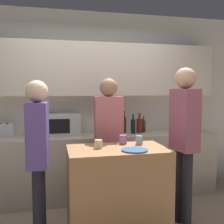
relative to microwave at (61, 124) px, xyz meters
name	(u,v)px	position (x,y,z in m)	size (l,w,h in m)	color
back_wall	(89,90)	(0.42, 0.20, 0.49)	(6.40, 0.40, 2.70)	silver
back_counter	(92,166)	(0.42, -0.08, -0.60)	(3.60, 0.62, 0.90)	#B7AD99
kitchen_island	(117,193)	(0.53, -1.17, -0.58)	(1.01, 0.60, 0.94)	#996B42
microwave	(61,124)	(0.00, 0.00, 0.00)	(0.52, 0.39, 0.30)	#B7BABC
toaster	(3,130)	(-0.77, 0.00, -0.06)	(0.26, 0.16, 0.18)	silver
potted_plant	(189,118)	(1.98, 0.00, 0.05)	(0.14, 0.14, 0.39)	#333D4C
bottle_0	(124,124)	(0.92, -0.01, -0.02)	(0.06, 0.06, 0.33)	#472814
bottle_1	(133,126)	(1.02, -0.11, -0.04)	(0.07, 0.07, 0.28)	black
bottle_2	(139,125)	(1.13, -0.08, -0.04)	(0.09, 0.09, 0.29)	maroon
bottle_3	(143,126)	(1.21, -0.03, -0.06)	(0.06, 0.06, 0.24)	#472814
plate_on_island	(135,150)	(0.66, -1.32, -0.10)	(0.26, 0.26, 0.01)	#2D5684
cup_0	(98,144)	(0.34, -1.12, -0.07)	(0.08, 0.08, 0.09)	beige
cup_1	(139,140)	(0.80, -1.04, -0.06)	(0.08, 0.08, 0.09)	#91AFB9
cup_2	(123,139)	(0.64, -0.97, -0.06)	(0.08, 0.08, 0.10)	#9A6EAB
person_left	(38,148)	(-0.26, -1.12, -0.09)	(0.21, 0.35, 1.62)	black
person_center	(109,134)	(0.55, -0.61, -0.05)	(0.35, 0.22, 1.67)	black
person_right	(184,132)	(1.31, -1.09, 0.02)	(0.23, 0.36, 1.77)	black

